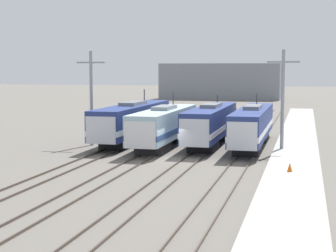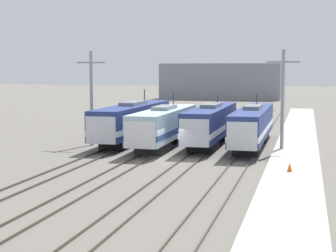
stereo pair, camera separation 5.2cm
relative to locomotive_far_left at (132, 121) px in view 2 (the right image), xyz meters
The scene contains 14 objects.
ground_plane 11.81m from the locomotive_far_left, 57.10° to the right, with size 400.00×400.00×0.00m, color #666059.
rail_pair_far_left 9.97m from the locomotive_far_left, 90.00° to the right, with size 1.51×120.00×0.15m.
rail_pair_center_left 10.82m from the locomotive_far_left, 66.67° to the right, with size 1.51×120.00×0.15m.
rail_pair_center_right 13.04m from the locomotive_far_left, 49.22° to the right, with size 1.51×120.00×0.15m.
rail_pair_far_right 16.08m from the locomotive_far_left, 37.70° to the right, with size 1.51×120.00×0.15m.
locomotive_far_left is the anchor object (origin of this frame).
locomotive_center_left 5.20m from the locomotive_far_left, 36.05° to the right, with size 3.02×16.85×5.21m.
locomotive_center_right 8.43m from the locomotive_far_left, ahead, with size 2.88×17.78×4.83m.
locomotive_far_right 12.66m from the locomotive_far_left, ahead, with size 2.76×18.80×5.09m.
catenary_tower_left 5.36m from the locomotive_far_left, 132.60° to the right, with size 2.94×0.31×9.35m.
catenary_tower_right 16.15m from the locomotive_far_left, 12.23° to the right, with size 2.94×0.31×9.35m.
platform 19.56m from the locomotive_far_left, 30.07° to the right, with size 4.00×120.00×0.30m.
traffic_cone 22.50m from the locomotive_far_left, 42.26° to the right, with size 0.39×0.39×0.64m.
depot_building 83.84m from the locomotive_far_left, 92.32° to the left, with size 29.64×8.28×8.89m.
Camera 2 is at (11.39, -45.78, 7.63)m, focal length 60.00 mm.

